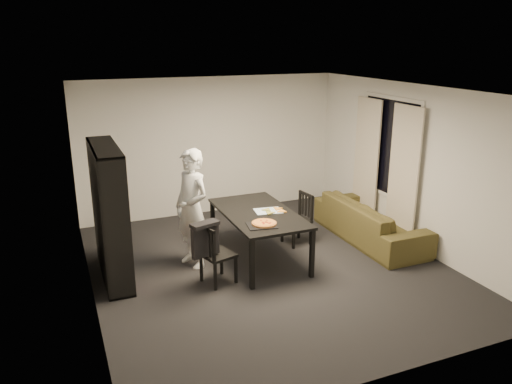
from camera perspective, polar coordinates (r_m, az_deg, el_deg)
name	(u,v)px	position (r m, az deg, el deg)	size (l,w,h in m)	color
room	(270,184)	(7.06, 1.59, 0.97)	(5.01, 5.51, 2.61)	black
window_pane	(390,147)	(8.76, 15.01, 4.95)	(0.02, 1.40, 1.60)	black
window_frame	(389,147)	(8.76, 14.99, 4.95)	(0.03, 1.52, 1.72)	white
curtain_left	(403,175)	(8.39, 16.49, 1.84)	(0.03, 0.70, 2.25)	beige
curtain_right	(366,161)	(9.20, 12.48, 3.45)	(0.03, 0.70, 2.25)	beige
bookshelf	(110,213)	(7.19, -16.36, -2.35)	(0.35, 1.50, 1.90)	black
dining_table	(259,216)	(7.54, 0.29, -2.79)	(1.02, 1.83, 0.76)	black
chair_left	(213,251)	(6.87, -4.94, -6.71)	(0.50, 0.50, 0.87)	black
chair_right	(301,215)	(8.25, 5.14, -2.62)	(0.44, 0.44, 0.85)	black
draped_jacket	(205,238)	(6.72, -5.83, -5.23)	(0.41, 0.27, 0.48)	black
person	(192,209)	(7.35, -7.32, -1.89)	(0.65, 0.42, 1.77)	silver
baking_tray	(262,225)	(6.98, 0.66, -3.83)	(0.40, 0.32, 0.01)	black
pepperoni_pizza	(264,223)	(7.00, 0.94, -3.58)	(0.35, 0.35, 0.03)	#A1602E
kitchen_towel	(268,211)	(7.55, 1.39, -2.17)	(0.40, 0.30, 0.01)	white
pizza_slices	(274,211)	(7.54, 2.05, -2.13)	(0.37, 0.31, 0.01)	#CA8C3F
sofa	(370,221)	(8.61, 12.92, -3.23)	(2.27, 0.89, 0.66)	#3B3517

